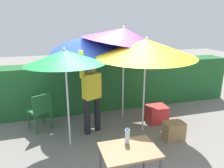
{
  "coord_description": "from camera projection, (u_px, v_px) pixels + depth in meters",
  "views": [
    {
      "loc": [
        -1.31,
        -4.17,
        2.49
      ],
      "look_at": [
        0.0,
        0.3,
        1.1
      ],
      "focal_mm": 35.16,
      "sensor_mm": 36.0,
      "label": 1
    }
  ],
  "objects": [
    {
      "name": "ground_plane",
      "position": [
        116.0,
        135.0,
        4.89
      ],
      "size": [
        24.0,
        24.0,
        0.0
      ],
      "primitive_type": "plane",
      "color": "gray"
    },
    {
      "name": "hedge_row",
      "position": [
        99.0,
        86.0,
        6.24
      ],
      "size": [
        8.0,
        0.7,
        1.32
      ],
      "primitive_type": "cube",
      "color": "#23602D",
      "rests_on": "ground_plane"
    },
    {
      "name": "umbrella_rainbow",
      "position": [
        124.0,
        35.0,
        5.19
      ],
      "size": [
        2.0,
        1.98,
        2.46
      ],
      "color": "silver",
      "rests_on": "ground_plane"
    },
    {
      "name": "umbrella_orange",
      "position": [
        146.0,
        48.0,
        4.54
      ],
      "size": [
        2.1,
        2.1,
        2.13
      ],
      "color": "silver",
      "rests_on": "ground_plane"
    },
    {
      "name": "umbrella_yellow",
      "position": [
        65.0,
        57.0,
        4.01
      ],
      "size": [
        1.5,
        1.5,
        1.99
      ],
      "color": "silver",
      "rests_on": "ground_plane"
    },
    {
      "name": "umbrella_navy",
      "position": [
        85.0,
        45.0,
        5.11
      ],
      "size": [
        1.84,
        1.76,
        2.42
      ],
      "color": "silver",
      "rests_on": "ground_plane"
    },
    {
      "name": "person_vendor",
      "position": [
        92.0,
        93.0,
        4.77
      ],
      "size": [
        0.54,
        0.35,
        1.88
      ],
      "color": "black",
      "rests_on": "ground_plane"
    },
    {
      "name": "chair_plastic",
      "position": [
        40.0,
        109.0,
        4.99
      ],
      "size": [
        0.59,
        0.59,
        0.89
      ],
      "color": "#236633",
      "rests_on": "ground_plane"
    },
    {
      "name": "cooler_box",
      "position": [
        157.0,
        114.0,
        5.48
      ],
      "size": [
        0.48,
        0.42,
        0.41
      ],
      "primitive_type": "cube",
      "color": "red",
      "rests_on": "ground_plane"
    },
    {
      "name": "crate_cardboard",
      "position": [
        174.0,
        131.0,
        4.66
      ],
      "size": [
        0.42,
        0.3,
        0.4
      ],
      "primitive_type": "cube",
      "color": "#9E7A4C",
      "rests_on": "ground_plane"
    },
    {
      "name": "folding_table",
      "position": [
        129.0,
        155.0,
        3.11
      ],
      "size": [
        0.8,
        0.6,
        0.73
      ],
      "color": "#4C4C51",
      "rests_on": "ground_plane"
    },
    {
      "name": "bottle_water",
      "position": [
        127.0,
        136.0,
        3.2
      ],
      "size": [
        0.07,
        0.07,
        0.24
      ],
      "color": "silver",
      "rests_on": "folding_table"
    }
  ]
}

